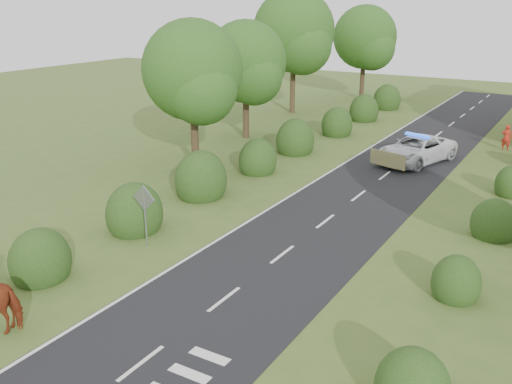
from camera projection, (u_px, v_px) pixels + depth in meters
The scene contains 12 objects.
ground at pixel (224, 300), 18.51m from camera, with size 120.00×120.00×0.00m, color #465D24.
road at pixel (379, 180), 30.72m from camera, with size 6.00×70.00×0.02m, color black.
road_markings at pixel (336, 186), 29.81m from camera, with size 4.96×70.00×0.01m.
hedgerow_left at pixel (244, 165), 30.95m from camera, with size 2.75×50.41×3.00m.
hedgerow_right at pixel (499, 215), 24.27m from camera, with size 2.10×45.78×2.10m.
tree_left_a at pixel (195, 75), 31.18m from camera, with size 5.74×5.60×8.38m.
tree_left_b at pixel (248, 65), 38.52m from camera, with size 5.74×5.60×8.07m.
tree_left_c at pixel (296, 35), 46.86m from camera, with size 6.97×6.80×10.22m.
tree_left_d at pixel (367, 40), 54.11m from camera, with size 6.15×6.00×8.89m.
road_sign at pixel (145, 207), 22.03m from camera, with size 1.06×0.08×2.53m.
police_van at pixel (416, 150), 33.92m from camera, with size 4.17×6.21×1.73m.
pedestrian_red at pixel (506, 137), 36.69m from camera, with size 0.61×0.40×1.67m, color red.
Camera 1 is at (9.28, -13.58, 9.25)m, focal length 40.00 mm.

